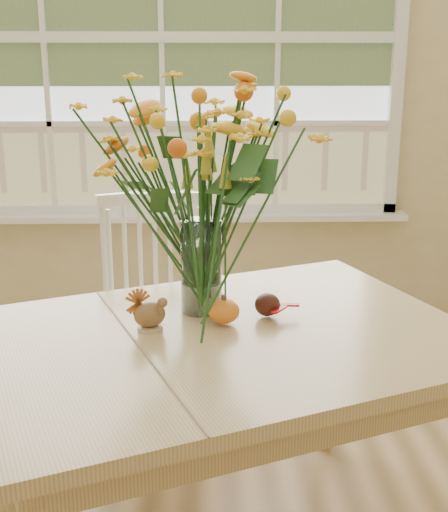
{
  "coord_description": "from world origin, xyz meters",
  "views": [
    {
      "loc": [
        0.19,
        -1.16,
        1.47
      ],
      "look_at": [
        0.25,
        0.62,
        0.94
      ],
      "focal_mm": 48.0,
      "sensor_mm": 36.0,
      "label": 1
    }
  ],
  "objects": [
    {
      "name": "wall_back",
      "position": [
        0.0,
        2.25,
        1.35
      ],
      "size": [
        4.0,
        0.02,
        2.7
      ],
      "primitive_type": "cube",
      "color": "#CBB881",
      "rests_on": "floor"
    },
    {
      "name": "window",
      "position": [
        0.0,
        2.21,
        1.53
      ],
      "size": [
        2.42,
        0.12,
        1.74
      ],
      "color": "silver",
      "rests_on": "wall_back"
    },
    {
      "name": "dining_table",
      "position": [
        0.25,
        0.6,
        0.63
      ],
      "size": [
        1.61,
        1.4,
        0.72
      ],
      "rotation": [
        0.0,
        0.0,
        0.38
      ],
      "color": "tan",
      "rests_on": "floor"
    },
    {
      "name": "windsor_chair",
      "position": [
        0.01,
        1.35,
        0.53
      ],
      "size": [
        0.47,
        0.45,
        0.94
      ],
      "rotation": [
        0.0,
        0.0,
        0.08
      ],
      "color": "white",
      "rests_on": "floor"
    },
    {
      "name": "flower_vase",
      "position": [
        0.18,
        0.79,
        1.14
      ],
      "size": [
        0.58,
        0.58,
        0.69
      ],
      "color": "white",
      "rests_on": "dining_table"
    },
    {
      "name": "pumpkin",
      "position": [
        0.25,
        0.67,
        0.76
      ],
      "size": [
        0.09,
        0.09,
        0.07
      ],
      "primitive_type": "ellipsoid",
      "color": "orange",
      "rests_on": "dining_table"
    },
    {
      "name": "turkey_figurine",
      "position": [
        0.04,
        0.64,
        0.77
      ],
      "size": [
        0.11,
        0.09,
        0.11
      ],
      "rotation": [
        0.0,
        0.0,
        0.34
      ],
      "color": "#CCB78C",
      "rests_on": "dining_table"
    },
    {
      "name": "dark_gourd",
      "position": [
        0.38,
        0.73,
        0.76
      ],
      "size": [
        0.13,
        0.1,
        0.07
      ],
      "color": "#38160F",
      "rests_on": "dining_table"
    }
  ]
}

